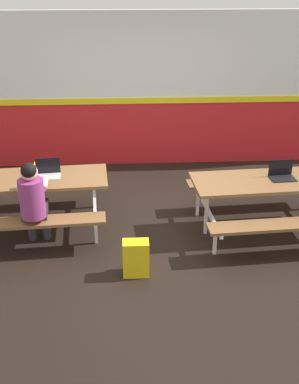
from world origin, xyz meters
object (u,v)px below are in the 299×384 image
(backpack_dark, at_px, (45,176))
(laptop_silver, at_px, (48,173))
(picnic_table_left, at_px, (29,189))
(satchel_spare, at_px, (136,258))
(laptop_dark, at_px, (282,175))
(picnic_table_right, at_px, (271,191))
(student_nearer, at_px, (33,199))

(backpack_dark, bearing_deg, laptop_silver, -77.76)
(picnic_table_left, height_order, satchel_spare, picnic_table_left)
(laptop_dark, relative_size, backpack_dark, 0.76)
(laptop_dark, bearing_deg, picnic_table_right, -160.32)
(student_nearer, bearing_deg, satchel_spare, -26.46)
(laptop_silver, relative_size, satchel_spare, 0.76)
(laptop_silver, xyz_separation_m, laptop_dark, (3.05, -0.22, 0.00))
(laptop_dark, relative_size, satchel_spare, 0.76)
(backpack_dark, xyz_separation_m, satchel_spare, (1.38, -2.43, 0.00))
(laptop_dark, distance_m, backpack_dark, 3.65)
(picnic_table_left, height_order, student_nearer, student_nearer)
(student_nearer, distance_m, laptop_dark, 3.17)
(picnic_table_left, bearing_deg, laptop_dark, -2.84)
(student_nearer, relative_size, backpack_dark, 2.74)
(satchel_spare, bearing_deg, backpack_dark, 119.59)
(student_nearer, relative_size, laptop_silver, 3.61)
(picnic_table_left, bearing_deg, student_nearer, -73.54)
(picnic_table_left, distance_m, laptop_dark, 3.32)
(laptop_silver, distance_m, backpack_dark, 1.37)
(laptop_silver, distance_m, laptop_dark, 3.05)
(picnic_table_left, distance_m, backpack_dark, 1.33)
(picnic_table_left, height_order, laptop_silver, laptop_silver)
(student_nearer, height_order, satchel_spare, student_nearer)
(picnic_table_left, height_order, picnic_table_right, same)
(picnic_table_right, height_order, backpack_dark, picnic_table_right)
(student_nearer, distance_m, satchel_spare, 1.45)
(laptop_silver, bearing_deg, laptop_dark, -4.14)
(student_nearer, distance_m, backpack_dark, 1.89)
(picnic_table_right, xyz_separation_m, student_nearer, (-3.02, -0.34, 0.13))
(picnic_table_left, bearing_deg, picnic_table_right, -3.80)
(picnic_table_left, relative_size, student_nearer, 1.75)
(picnic_table_right, distance_m, backpack_dark, 3.53)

